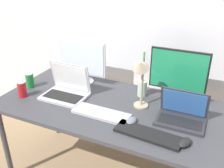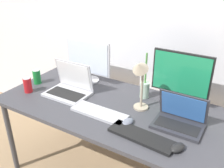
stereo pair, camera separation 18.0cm
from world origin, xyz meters
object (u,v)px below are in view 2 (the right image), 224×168
at_px(mouse_by_keyboard, 178,148).
at_px(monitor_left, 88,60).
at_px(mouse_by_laptop, 128,122).
at_px(laptop_secondary, 180,119).
at_px(soda_can_near_keyboard, 37,77).
at_px(keyboard_aux, 141,137).
at_px(work_desk, 112,112).
at_px(soda_can_by_laptop, 28,85).
at_px(bamboo_vase, 145,89).
at_px(laptop_silver, 70,87).
at_px(monitor_center, 181,77).
at_px(desk_lamp, 140,76).
at_px(keyboard_main, 99,113).

bearing_deg(mouse_by_keyboard, monitor_left, 172.21).
distance_m(mouse_by_keyboard, mouse_by_laptop, 0.38).
height_order(laptop_secondary, soda_can_near_keyboard, laptop_secondary).
height_order(mouse_by_laptop, soda_can_near_keyboard, soda_can_near_keyboard).
height_order(monitor_left, mouse_by_laptop, monitor_left).
xyz_separation_m(laptop_secondary, keyboard_aux, (-0.16, -0.25, -0.04)).
relative_size(work_desk, keyboard_aux, 4.16).
bearing_deg(mouse_by_keyboard, soda_can_by_laptop, -163.67).
xyz_separation_m(mouse_by_laptop, bamboo_vase, (-0.06, 0.39, 0.06)).
bearing_deg(bamboo_vase, laptop_silver, -155.47).
height_order(laptop_silver, keyboard_aux, laptop_silver).
height_order(soda_can_by_laptop, bamboo_vase, bamboo_vase).
xyz_separation_m(monitor_left, laptop_silver, (0.01, -0.28, -0.14)).
bearing_deg(bamboo_vase, keyboard_aux, -67.68).
relative_size(monitor_center, desk_lamp, 1.06).
height_order(laptop_silver, keyboard_main, laptop_silver).
bearing_deg(mouse_by_laptop, keyboard_aux, -25.82).
height_order(work_desk, soda_can_by_laptop, soda_can_by_laptop).
bearing_deg(keyboard_main, monitor_left, 133.62).
height_order(keyboard_main, keyboard_aux, same).
relative_size(monitor_left, keyboard_aux, 1.03).
bearing_deg(laptop_secondary, work_desk, -179.03).
distance_m(soda_can_by_laptop, bamboo_vase, 0.96).
bearing_deg(work_desk, desk_lamp, 10.26).
bearing_deg(keyboard_aux, soda_can_near_keyboard, 172.63).
relative_size(monitor_left, keyboard_main, 1.05).
xyz_separation_m(monitor_left, keyboard_aux, (0.76, -0.51, -0.19)).
xyz_separation_m(mouse_by_keyboard, soda_can_near_keyboard, (-1.34, 0.23, 0.04)).
distance_m(laptop_silver, keyboard_main, 0.40).
height_order(laptop_secondary, desk_lamp, desk_lamp).
bearing_deg(soda_can_by_laptop, mouse_by_laptop, 1.02).
bearing_deg(mouse_by_keyboard, laptop_secondary, 124.78).
height_order(keyboard_main, soda_can_near_keyboard, soda_can_near_keyboard).
xyz_separation_m(laptop_secondary, desk_lamp, (-0.31, 0.03, 0.22)).
bearing_deg(soda_can_by_laptop, soda_can_near_keyboard, 110.07).
distance_m(keyboard_main, soda_can_by_laptop, 0.69).
bearing_deg(soda_can_by_laptop, bamboo_vase, 25.27).
xyz_separation_m(monitor_left, desk_lamp, (0.60, -0.23, 0.07)).
height_order(work_desk, keyboard_main, keyboard_main).
bearing_deg(soda_can_near_keyboard, desk_lamp, 2.67).
bearing_deg(keyboard_main, mouse_by_laptop, 0.23).
distance_m(monitor_left, soda_can_by_laptop, 0.55).
xyz_separation_m(keyboard_main, soda_can_by_laptop, (-0.69, -0.02, 0.05)).
bearing_deg(soda_can_near_keyboard, work_desk, 0.66).
bearing_deg(laptop_silver, desk_lamp, 4.37).
bearing_deg(soda_can_by_laptop, monitor_left, 54.75).
bearing_deg(mouse_by_keyboard, keyboard_aux, -159.83).
xyz_separation_m(laptop_silver, keyboard_aux, (0.75, -0.23, -0.05)).
bearing_deg(soda_can_near_keyboard, keyboard_aux, -11.63).
height_order(monitor_center, bamboo_vase, monitor_center).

